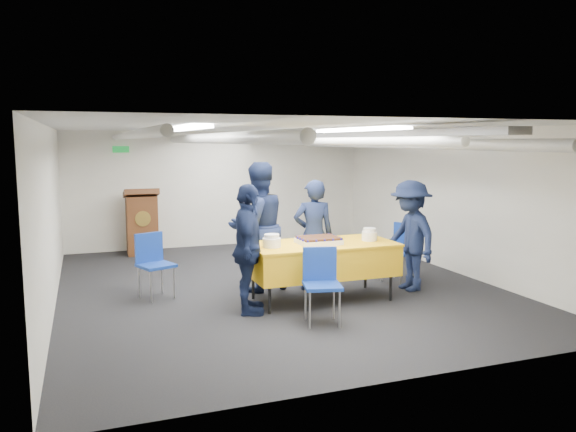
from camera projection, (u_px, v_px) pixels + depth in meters
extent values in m
plane|color=black|center=(276.00, 285.00, 8.23)|extent=(7.00, 7.00, 0.00)
cube|color=silver|center=(220.00, 189.00, 11.33)|extent=(6.00, 0.02, 2.30)
cube|color=silver|center=(51.00, 217.00, 7.06)|extent=(0.02, 7.00, 2.30)
cube|color=silver|center=(450.00, 200.00, 9.10)|extent=(0.02, 7.00, 2.30)
cube|color=silver|center=(275.00, 128.00, 7.93)|extent=(6.00, 7.00, 0.02)
cylinder|color=silver|center=(129.00, 135.00, 7.26)|extent=(0.10, 6.90, 0.10)
cylinder|color=silver|center=(213.00, 138.00, 7.64)|extent=(0.14, 6.90, 0.14)
cylinder|color=silver|center=(315.00, 141.00, 8.16)|extent=(0.10, 6.90, 0.10)
cylinder|color=silver|center=(393.00, 144.00, 8.60)|extent=(0.14, 6.90, 0.14)
cube|color=gray|center=(352.00, 135.00, 8.35)|extent=(0.28, 6.90, 0.08)
cube|color=white|center=(183.00, 129.00, 7.49)|extent=(0.25, 2.60, 0.04)
cube|color=white|center=(358.00, 130.00, 8.37)|extent=(0.25, 2.60, 0.04)
cube|color=#0C591E|center=(121.00, 149.00, 10.56)|extent=(0.30, 0.04, 0.12)
cylinder|color=black|center=(270.00, 300.00, 6.86)|extent=(0.04, 0.04, 0.36)
cylinder|color=black|center=(391.00, 287.00, 7.43)|extent=(0.04, 0.04, 0.36)
cylinder|color=black|center=(253.00, 286.00, 7.52)|extent=(0.04, 0.04, 0.36)
cylinder|color=black|center=(365.00, 275.00, 8.09)|extent=(0.04, 0.04, 0.36)
cube|color=yellow|center=(322.00, 260.00, 7.42)|extent=(1.91, 0.93, 0.39)
cube|color=yellow|center=(322.00, 244.00, 7.40)|extent=(1.93, 0.95, 0.03)
cube|color=white|center=(319.00, 241.00, 7.34)|extent=(0.53, 0.42, 0.06)
cube|color=black|center=(319.00, 238.00, 7.33)|extent=(0.51, 0.40, 0.03)
sphere|color=#140F91|center=(308.00, 241.00, 7.08)|extent=(0.04, 0.04, 0.04)
sphere|color=#140F91|center=(297.00, 237.00, 7.43)|extent=(0.04, 0.04, 0.04)
sphere|color=#140F91|center=(316.00, 241.00, 7.12)|extent=(0.04, 0.04, 0.04)
sphere|color=#140F91|center=(305.00, 236.00, 7.47)|extent=(0.04, 0.04, 0.04)
sphere|color=#140F91|center=(324.00, 240.00, 7.16)|extent=(0.04, 0.04, 0.04)
sphere|color=#140F91|center=(313.00, 236.00, 7.51)|extent=(0.04, 0.04, 0.04)
sphere|color=#140F91|center=(333.00, 240.00, 7.19)|extent=(0.04, 0.04, 0.04)
sphere|color=#140F91|center=(321.00, 235.00, 7.55)|extent=(0.04, 0.04, 0.04)
sphere|color=#140F91|center=(341.00, 239.00, 7.23)|extent=(0.04, 0.04, 0.04)
sphere|color=#140F91|center=(329.00, 235.00, 7.59)|extent=(0.04, 0.04, 0.04)
sphere|color=#140F91|center=(303.00, 240.00, 7.16)|extent=(0.04, 0.04, 0.04)
sphere|color=#140F91|center=(339.00, 238.00, 7.33)|extent=(0.04, 0.04, 0.04)
sphere|color=#140F91|center=(300.00, 239.00, 7.25)|extent=(0.04, 0.04, 0.04)
sphere|color=#140F91|center=(336.00, 237.00, 7.42)|extent=(0.04, 0.04, 0.04)
sphere|color=#140F91|center=(298.00, 238.00, 7.34)|extent=(0.04, 0.04, 0.04)
sphere|color=#140F91|center=(333.00, 236.00, 7.51)|extent=(0.04, 0.04, 0.04)
cylinder|color=white|center=(272.00, 243.00, 7.10)|extent=(0.23, 0.23, 0.12)
cylinder|color=white|center=(272.00, 236.00, 7.09)|extent=(0.19, 0.19, 0.05)
cylinder|color=white|center=(369.00, 236.00, 7.57)|extent=(0.21, 0.21, 0.12)
cylinder|color=white|center=(370.00, 230.00, 7.56)|extent=(0.17, 0.17, 0.05)
cube|color=brown|center=(142.00, 225.00, 10.46)|extent=(0.55, 0.45, 1.10)
cube|color=brown|center=(141.00, 193.00, 10.35)|extent=(0.62, 0.53, 0.21)
cylinder|color=gold|center=(143.00, 219.00, 10.22)|extent=(0.28, 0.02, 0.28)
cylinder|color=gray|center=(310.00, 310.00, 6.30)|extent=(0.02, 0.02, 0.43)
cylinder|color=gray|center=(340.00, 309.00, 6.34)|extent=(0.02, 0.02, 0.43)
cylinder|color=gray|center=(305.00, 302.00, 6.63)|extent=(0.02, 0.02, 0.43)
cylinder|color=gray|center=(334.00, 301.00, 6.67)|extent=(0.02, 0.02, 0.43)
cube|color=navy|center=(322.00, 286.00, 6.45)|extent=(0.51, 0.51, 0.04)
cube|color=navy|center=(320.00, 264.00, 6.61)|extent=(0.40, 0.13, 0.40)
cylinder|color=gray|center=(382.00, 267.00, 8.44)|extent=(0.02, 0.02, 0.43)
cylinder|color=gray|center=(401.00, 271.00, 8.21)|extent=(0.02, 0.02, 0.43)
cylinder|color=gray|center=(394.00, 264.00, 8.69)|extent=(0.02, 0.02, 0.43)
cylinder|color=gray|center=(413.00, 267.00, 8.45)|extent=(0.02, 0.02, 0.43)
cube|color=navy|center=(398.00, 252.00, 8.42)|extent=(0.56, 0.56, 0.04)
cube|color=navy|center=(405.00, 236.00, 8.52)|extent=(0.21, 0.38, 0.40)
cylinder|color=gray|center=(151.00, 287.00, 7.31)|extent=(0.02, 0.02, 0.43)
cylinder|color=gray|center=(174.00, 283.00, 7.53)|extent=(0.02, 0.02, 0.43)
cylinder|color=gray|center=(139.00, 282.00, 7.56)|extent=(0.02, 0.02, 0.43)
cylinder|color=gray|center=(162.00, 278.00, 7.78)|extent=(0.02, 0.02, 0.43)
cube|color=navy|center=(156.00, 265.00, 7.51)|extent=(0.54, 0.54, 0.04)
cube|color=navy|center=(149.00, 247.00, 7.63)|extent=(0.39, 0.18, 0.40)
imported|color=black|center=(314.00, 235.00, 7.94)|extent=(0.64, 0.49, 1.57)
imported|color=black|center=(258.00, 227.00, 7.87)|extent=(1.03, 0.89, 1.82)
imported|color=black|center=(248.00, 249.00, 6.80)|extent=(0.63, 1.01, 1.60)
imported|color=black|center=(410.00, 236.00, 7.91)|extent=(0.62, 1.03, 1.56)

